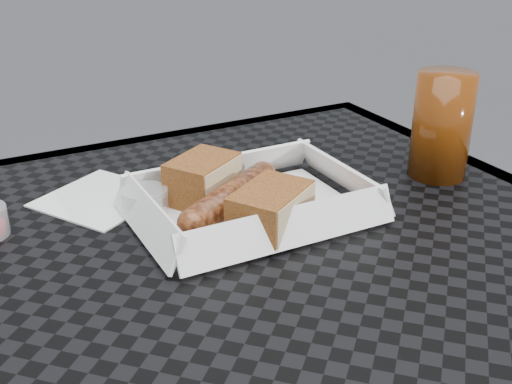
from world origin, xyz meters
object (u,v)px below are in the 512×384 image
at_px(food_tray, 252,212).
at_px(drink_glass, 442,125).
at_px(bratwurst, 230,198).
at_px(patio_table, 244,340).

relative_size(food_tray, drink_glass, 1.71).
height_order(food_tray, bratwurst, bratwurst).
bearing_deg(bratwurst, food_tray, -23.97).
distance_m(food_tray, bratwurst, 0.03).
bearing_deg(food_tray, bratwurst, 156.03).
bearing_deg(patio_table, drink_glass, 16.39).
relative_size(patio_table, bratwurst, 5.28).
distance_m(patio_table, bratwurst, 0.15).
xyz_separation_m(patio_table, bratwurst, (0.04, 0.11, 0.10)).
xyz_separation_m(bratwurst, drink_glass, (0.27, -0.02, 0.04)).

